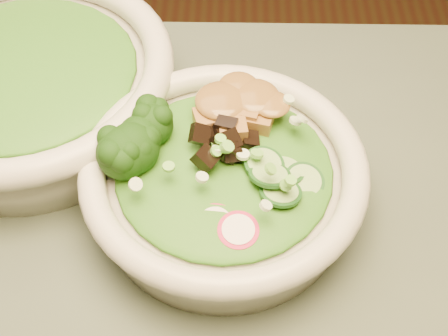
{
  "coord_description": "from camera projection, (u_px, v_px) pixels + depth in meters",
  "views": [
    {
      "loc": [
        -0.15,
        -0.18,
        1.21
      ],
      "look_at": [
        -0.16,
        0.14,
        0.8
      ],
      "focal_mm": 50.0,
      "sensor_mm": 36.0,
      "label": 1
    }
  ],
  "objects": [
    {
      "name": "mushroom_heap",
      "position": [
        226.0,
        148.0,
        0.52
      ],
      "size": [
        0.07,
        0.07,
        0.04
      ],
      "primitive_type": null,
      "rotation": [
        0.0,
        0.0,
        -0.05
      ],
      "color": "black",
      "rests_on": "salad_bowl"
    },
    {
      "name": "lettuce_bed",
      "position": [
        224.0,
        167.0,
        0.52
      ],
      "size": [
        0.18,
        0.18,
        0.02
      ],
      "primitive_type": "ellipsoid",
      "color": "#175712",
      "rests_on": "salad_bowl"
    },
    {
      "name": "cucumber_slices",
      "position": [
        295.0,
        170.0,
        0.5
      ],
      "size": [
        0.07,
        0.07,
        0.03
      ],
      "primitive_type": null,
      "rotation": [
        0.0,
        0.0,
        -0.05
      ],
      "color": "#8FCC71",
      "rests_on": "salad_bowl"
    },
    {
      "name": "side_bowl",
      "position": [
        27.0,
        83.0,
        0.6
      ],
      "size": [
        0.29,
        0.29,
        0.08
      ],
      "rotation": [
        0.0,
        0.0,
        0.07
      ],
      "color": "silver",
      "rests_on": "dining_table"
    },
    {
      "name": "tofu_cubes",
      "position": [
        236.0,
        110.0,
        0.54
      ],
      "size": [
        0.08,
        0.06,
        0.03
      ],
      "primitive_type": null,
      "rotation": [
        0.0,
        0.0,
        -0.05
      ],
      "color": "olive",
      "rests_on": "salad_bowl"
    },
    {
      "name": "salad_bowl",
      "position": [
        224.0,
        181.0,
        0.53
      ],
      "size": [
        0.24,
        0.24,
        0.07
      ],
      "rotation": [
        0.0,
        0.0,
        -0.05
      ],
      "color": "silver",
      "rests_on": "dining_table"
    },
    {
      "name": "scallion_garnish",
      "position": [
        224.0,
        151.0,
        0.5
      ],
      "size": [
        0.17,
        0.17,
        0.02
      ],
      "primitive_type": null,
      "color": "#6FC043",
      "rests_on": "salad_bowl"
    },
    {
      "name": "broccoli_florets",
      "position": [
        156.0,
        150.0,
        0.51
      ],
      "size": [
        0.07,
        0.07,
        0.04
      ],
      "primitive_type": null,
      "rotation": [
        0.0,
        0.0,
        -0.05
      ],
      "color": "black",
      "rests_on": "salad_bowl"
    },
    {
      "name": "side_lettuce",
      "position": [
        22.0,
        68.0,
        0.58
      ],
      "size": [
        0.19,
        0.19,
        0.02
      ],
      "primitive_type": "ellipsoid",
      "color": "#175712",
      "rests_on": "side_bowl"
    },
    {
      "name": "radish_slices",
      "position": [
        215.0,
        225.0,
        0.48
      ],
      "size": [
        0.1,
        0.04,
        0.02
      ],
      "primitive_type": null,
      "rotation": [
        0.0,
        0.0,
        -0.05
      ],
      "color": "#B00D37",
      "rests_on": "salad_bowl"
    },
    {
      "name": "peanut_sauce",
      "position": [
        236.0,
        101.0,
        0.54
      ],
      "size": [
        0.06,
        0.05,
        0.01
      ],
      "primitive_type": "ellipsoid",
      "color": "brown",
      "rests_on": "tofu_cubes"
    }
  ]
}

